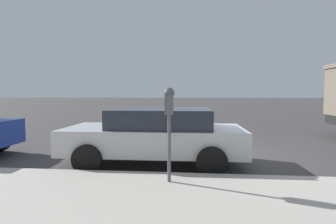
# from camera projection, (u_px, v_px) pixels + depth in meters

# --- Properties ---
(ground_plane) EXTENTS (220.00, 220.00, 0.00)m
(ground_plane) POSITION_uv_depth(u_px,v_px,m) (211.00, 155.00, 7.25)
(ground_plane) COLOR #3D3A3A
(parking_meter) EXTENTS (0.21, 0.19, 1.65)m
(parking_meter) POSITION_uv_depth(u_px,v_px,m) (169.00, 110.00, 4.51)
(parking_meter) COLOR #4C5156
(parking_meter) RESTS_ON sidewalk
(car_silver) EXTENTS (2.07, 4.23, 1.35)m
(car_silver) POSITION_uv_depth(u_px,v_px,m) (156.00, 134.00, 6.30)
(car_silver) COLOR #B7BABF
(car_silver) RESTS_ON ground_plane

